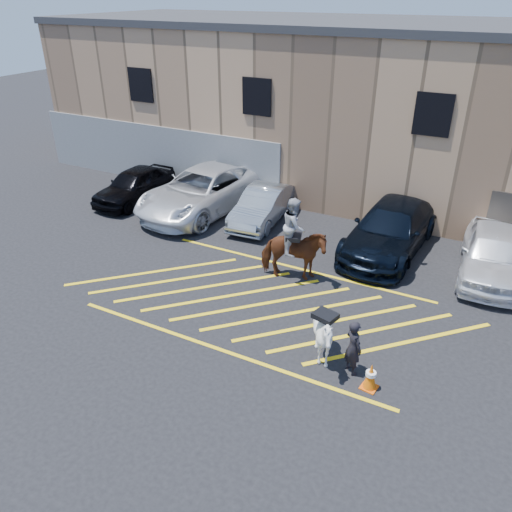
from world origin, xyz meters
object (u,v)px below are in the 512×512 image
at_px(car_black_suv, 135,185).
at_px(car_silver_sedan, 263,205).
at_px(saddled_white, 324,335).
at_px(traffic_cone, 371,376).
at_px(handler, 353,347).
at_px(car_white_suv, 493,253).
at_px(mounted_bay, 293,248).
at_px(car_white_pickup, 203,190).
at_px(car_blue_suv, 391,228).

xyz_separation_m(car_black_suv, car_silver_sedan, (6.13, 0.62, -0.04)).
xyz_separation_m(saddled_white, traffic_cone, (1.39, -0.44, -0.43)).
relative_size(handler, saddled_white, 0.89).
relative_size(car_white_suv, handler, 3.16).
bearing_deg(mounted_bay, car_white_suv, 29.80).
xyz_separation_m(car_silver_sedan, traffic_cone, (6.70, -7.52, -0.34)).
xyz_separation_m(car_black_suv, traffic_cone, (12.82, -6.90, -0.38)).
xyz_separation_m(car_white_pickup, mounted_bay, (5.75, -3.53, 0.24)).
bearing_deg(car_black_suv, traffic_cone, -27.51).
relative_size(car_black_suv, traffic_cone, 5.97).
xyz_separation_m(car_black_suv, saddled_white, (11.44, -6.47, 0.05)).
distance_m(car_blue_suv, car_white_suv, 3.46).
bearing_deg(mounted_bay, car_blue_suv, 57.18).
height_order(handler, mounted_bay, mounted_bay).
distance_m(car_white_suv, traffic_cone, 7.44).
relative_size(handler, mounted_bay, 0.53).
distance_m(car_blue_suv, traffic_cone, 7.58).
relative_size(mounted_bay, saddled_white, 1.68).
bearing_deg(car_silver_sedan, car_white_suv, -7.12).
height_order(car_white_suv, traffic_cone, car_white_suv).
distance_m(saddled_white, traffic_cone, 1.51).
xyz_separation_m(car_black_suv, handler, (12.24, -6.54, 0.02)).
xyz_separation_m(car_white_suv, traffic_cone, (-2.01, -7.15, -0.45)).
bearing_deg(car_white_pickup, car_black_suv, -165.63).
xyz_separation_m(car_blue_suv, traffic_cone, (1.44, -7.43, -0.48)).
height_order(car_black_suv, car_blue_suv, car_blue_suv).
height_order(car_white_pickup, traffic_cone, car_white_pickup).
bearing_deg(car_white_suv, saddled_white, -120.60).
height_order(car_silver_sedan, car_white_suv, car_white_suv).
bearing_deg(saddled_white, car_blue_suv, 90.44).
bearing_deg(car_silver_sedan, traffic_cone, -53.02).
bearing_deg(handler, car_white_pickup, -0.25).
height_order(car_black_suv, handler, handler).
bearing_deg(car_silver_sedan, car_blue_suv, -5.71).
distance_m(car_black_suv, traffic_cone, 14.57).
distance_m(car_blue_suv, saddled_white, 6.99).
xyz_separation_m(car_silver_sedan, mounted_bay, (2.95, -3.67, 0.45)).
relative_size(car_silver_sedan, car_blue_suv, 0.73).
xyz_separation_m(mounted_bay, traffic_cone, (3.74, -3.85, -0.79)).
bearing_deg(traffic_cone, car_white_pickup, 142.12).
xyz_separation_m(handler, mounted_bay, (-3.16, 3.49, 0.39)).
distance_m(car_black_suv, handler, 13.87).
height_order(car_black_suv, car_white_suv, car_white_suv).
bearing_deg(handler, traffic_cone, -174.07).
bearing_deg(saddled_white, traffic_cone, -17.44).
xyz_separation_m(car_white_suv, saddled_white, (-3.40, -6.72, -0.03)).
relative_size(car_silver_sedan, car_white_suv, 0.89).
height_order(car_white_pickup, mounted_bay, mounted_bay).
bearing_deg(car_blue_suv, car_white_pickup, -175.89).
distance_m(car_white_suv, mounted_bay, 6.64).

